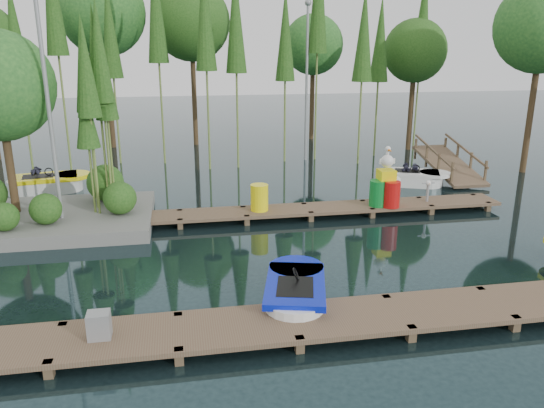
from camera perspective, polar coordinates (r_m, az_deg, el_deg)
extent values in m
plane|color=#1D3236|center=(14.50, -1.60, -4.83)|extent=(90.00, 90.00, 0.00)
cube|color=brown|center=(10.39, 2.19, -12.60)|extent=(18.00, 1.50, 0.10)
cube|color=brown|center=(10.04, -22.82, -16.53)|extent=(0.16, 0.16, 0.50)
cube|color=brown|center=(11.10, -21.47, -13.01)|extent=(0.16, 0.16, 0.50)
cube|color=brown|center=(9.77, -9.94, -16.34)|extent=(0.16, 0.16, 0.50)
cube|color=brown|center=(10.85, -10.01, -12.72)|extent=(0.16, 0.16, 0.50)
cube|color=brown|center=(9.97, 2.97, -15.35)|extent=(0.16, 0.16, 0.50)
cube|color=brown|center=(11.03, 1.47, -11.93)|extent=(0.16, 0.16, 0.50)
cube|color=brown|center=(10.60, 14.71, -13.80)|extent=(0.16, 0.16, 0.50)
cube|color=brown|center=(11.60, 12.12, -10.77)|extent=(0.16, 0.16, 0.50)
cube|color=brown|center=(11.61, 24.63, -12.03)|extent=(0.16, 0.16, 0.50)
cube|color=brown|center=(12.53, 21.40, -9.46)|extent=(0.16, 0.16, 0.50)
cube|color=brown|center=(16.90, 0.48, -0.73)|extent=(15.00, 1.20, 0.10)
cube|color=brown|center=(16.76, -23.84, -3.10)|extent=(0.16, 0.16, 0.50)
cube|color=brown|center=(17.64, -23.16, -2.06)|extent=(0.16, 0.16, 0.50)
cube|color=brown|center=(16.38, -16.95, -2.81)|extent=(0.16, 0.16, 0.50)
cube|color=brown|center=(17.28, -16.61, -1.76)|extent=(0.16, 0.16, 0.50)
cube|color=brown|center=(16.24, -9.83, -2.47)|extent=(0.16, 0.16, 0.50)
cube|color=brown|center=(17.15, -9.87, -1.42)|extent=(0.16, 0.16, 0.50)
cube|color=brown|center=(16.36, -2.71, -2.09)|extent=(0.16, 0.16, 0.50)
cube|color=brown|center=(17.26, -3.13, -1.07)|extent=(0.16, 0.16, 0.50)
cube|color=brown|center=(16.72, 4.20, -1.69)|extent=(0.16, 0.16, 0.50)
cube|color=brown|center=(17.61, 3.43, -0.71)|extent=(0.16, 0.16, 0.50)
cube|color=brown|center=(17.32, 10.72, -1.29)|extent=(0.16, 0.16, 0.50)
cube|color=brown|center=(18.18, 9.66, -0.36)|extent=(0.16, 0.16, 0.50)
cube|color=brown|center=(18.12, 16.73, -0.91)|extent=(0.16, 0.16, 0.50)
cube|color=brown|center=(18.94, 15.45, -0.04)|extent=(0.16, 0.16, 0.50)
cube|color=brown|center=(19.11, 22.18, -0.55)|extent=(0.16, 0.16, 0.50)
cube|color=brown|center=(19.89, 20.74, 0.26)|extent=(0.16, 0.16, 0.50)
cube|color=slate|center=(17.60, -22.88, -1.62)|extent=(6.20, 4.20, 0.42)
sphere|color=#2D5B1C|center=(16.43, -23.17, -0.50)|extent=(0.90, 0.90, 0.90)
sphere|color=#2D5B1C|center=(18.23, -17.49, 2.20)|extent=(1.20, 1.20, 1.20)
sphere|color=#2D5B1C|center=(16.34, -26.85, -1.25)|extent=(0.80, 0.80, 0.80)
sphere|color=#2D5B1C|center=(16.65, -16.05, 0.62)|extent=(1.00, 1.00, 1.00)
cylinder|color=#45321D|center=(17.79, -26.42, 4.21)|extent=(0.24, 0.24, 3.60)
cylinder|color=olive|center=(17.21, -17.83, 8.07)|extent=(0.07, 0.07, 5.93)
cone|color=#2D5B1C|center=(17.05, -18.47, 14.97)|extent=(0.70, 0.70, 2.97)
cylinder|color=olive|center=(17.12, -18.92, 7.47)|extent=(0.07, 0.07, 5.66)
cone|color=#2D5B1C|center=(16.94, -19.57, 14.09)|extent=(0.70, 0.70, 2.83)
cylinder|color=olive|center=(17.27, -17.10, 6.97)|extent=(0.07, 0.07, 5.22)
cone|color=#2D5B1C|center=(17.07, -17.63, 13.02)|extent=(0.70, 0.70, 2.61)
cylinder|color=olive|center=(16.50, -18.76, 6.93)|extent=(0.07, 0.07, 5.53)
cone|color=#2D5B1C|center=(16.31, -19.41, 13.63)|extent=(0.70, 0.70, 2.76)
cylinder|color=olive|center=(16.78, -18.95, 4.42)|extent=(0.07, 0.07, 4.01)
cone|color=#2D5B1C|center=(16.56, -19.41, 9.16)|extent=(0.70, 0.70, 2.01)
cylinder|color=olive|center=(17.07, -17.48, 8.34)|extent=(0.07, 0.07, 6.11)
cone|color=#2D5B1C|center=(16.92, -18.14, 15.51)|extent=(0.70, 0.70, 3.05)
cylinder|color=#45321D|center=(25.13, 26.18, 9.85)|extent=(0.26, 0.26, 6.06)
sphere|color=#32712A|center=(25.03, 27.11, 16.71)|extent=(3.81, 3.81, 3.81)
cylinder|color=#45321D|center=(28.74, 14.77, 10.63)|extent=(0.26, 0.26, 5.02)
sphere|color=#2D5B1C|center=(28.60, 15.16, 15.63)|extent=(3.16, 3.16, 3.16)
cylinder|color=#45321D|center=(31.12, 4.34, 11.83)|extent=(0.26, 0.26, 5.31)
sphere|color=#32712A|center=(31.01, 4.45, 16.72)|extent=(3.34, 3.34, 3.34)
cylinder|color=#45321D|center=(29.45, -8.42, 12.55)|extent=(0.26, 0.26, 6.46)
sphere|color=#2D5B1C|center=(29.40, -8.70, 18.83)|extent=(4.06, 4.06, 4.06)
cylinder|color=#45321D|center=(29.60, -17.20, 12.39)|extent=(0.26, 0.26, 6.85)
sphere|color=#32712A|center=(29.57, -17.81, 19.01)|extent=(4.31, 4.31, 4.31)
cylinder|color=olive|center=(24.41, -25.32, 11.49)|extent=(0.09, 0.09, 7.48)
cone|color=#2D5B1C|center=(24.36, -25.96, 16.37)|extent=(0.90, 0.90, 4.11)
cylinder|color=olive|center=(24.61, -21.96, 14.47)|extent=(0.09, 0.09, 9.66)
cylinder|color=olive|center=(25.35, -16.66, 12.76)|extent=(0.09, 0.09, 7.69)
cone|color=#2D5B1C|center=(25.32, -17.09, 17.61)|extent=(0.90, 0.90, 4.23)
cylinder|color=olive|center=(24.83, -12.04, 14.51)|extent=(0.09, 0.09, 8.99)
cone|color=#2D5B1C|center=(24.87, -12.42, 20.31)|extent=(0.90, 0.90, 4.94)
cylinder|color=olive|center=(23.26, -7.03, 13.93)|extent=(0.09, 0.09, 8.44)
cone|color=#2D5B1C|center=(23.27, -7.25, 19.75)|extent=(0.90, 0.90, 4.64)
cylinder|color=olive|center=(23.51, -3.83, 13.78)|extent=(0.09, 0.09, 8.22)
cone|color=#2D5B1C|center=(23.50, -3.95, 19.39)|extent=(0.90, 0.90, 4.52)
cylinder|color=olive|center=(24.75, 1.41, 13.02)|extent=(0.09, 0.09, 7.41)
cone|color=#2D5B1C|center=(24.70, 1.44, 17.83)|extent=(0.90, 0.90, 4.07)
cylinder|color=olive|center=(25.27, 4.87, 15.74)|extent=(0.09, 0.09, 9.77)
cylinder|color=olive|center=(24.63, 9.61, 12.78)|extent=(0.09, 0.09, 7.40)
cone|color=#2D5B1C|center=(24.58, 9.85, 17.60)|extent=(0.90, 0.90, 4.07)
cylinder|color=olive|center=(26.61, 11.33, 12.70)|extent=(0.09, 0.09, 7.14)
cone|color=#2D5B1C|center=(26.55, 11.58, 17.00)|extent=(0.90, 0.90, 3.93)
cylinder|color=olive|center=(28.49, 15.58, 14.15)|extent=(0.09, 0.09, 8.61)
cone|color=#2D5B1C|center=(28.51, 15.98, 18.99)|extent=(0.90, 0.90, 4.74)
cylinder|color=gray|center=(16.32, -22.84, 9.03)|extent=(0.12, 0.12, 7.00)
cylinder|color=gray|center=(25.12, 3.74, 12.59)|extent=(0.12, 0.12, 7.00)
sphere|color=gray|center=(25.11, 3.90, 20.80)|extent=(0.30, 0.30, 0.30)
cube|color=brown|center=(23.17, 18.44, 4.01)|extent=(1.50, 3.94, 0.95)
cube|color=brown|center=(21.46, 18.79, 3.12)|extent=(0.08, 0.08, 0.90)
cube|color=brown|center=(22.38, 17.49, 4.06)|extent=(0.08, 0.08, 0.90)
cube|color=brown|center=(23.32, 16.29, 4.93)|extent=(0.08, 0.08, 0.90)
cube|color=brown|center=(24.26, 15.18, 5.74)|extent=(0.08, 0.08, 0.90)
cube|color=brown|center=(22.73, 17.02, 5.45)|extent=(0.06, 3.54, 0.83)
cube|color=brown|center=(22.17, 21.98, 3.20)|extent=(0.08, 0.08, 0.90)
cube|color=brown|center=(23.06, 20.59, 4.12)|extent=(0.08, 0.08, 0.90)
cube|color=brown|center=(23.97, 19.31, 4.97)|extent=(0.08, 0.08, 0.90)
cube|color=brown|center=(24.89, 18.12, 5.76)|extent=(0.08, 0.08, 0.90)
cube|color=brown|center=(23.39, 20.10, 5.47)|extent=(0.06, 3.54, 0.83)
cube|color=white|center=(11.38, 2.51, -10.10)|extent=(1.46, 1.47, 0.55)
cylinder|color=white|center=(11.93, 2.59, -8.78)|extent=(1.46, 1.46, 0.55)
cylinder|color=white|center=(10.84, 2.43, -11.56)|extent=(1.46, 1.46, 0.55)
cube|color=#0718B8|center=(11.25, 2.53, -8.74)|extent=(1.70, 2.33, 0.14)
cylinder|color=#0718B8|center=(12.05, 2.64, -6.93)|extent=(1.49, 1.49, 0.14)
cube|color=black|center=(11.05, 2.51, -8.98)|extent=(0.96, 1.14, 0.06)
torus|color=black|center=(11.30, 2.56, -7.49)|extent=(0.21, 0.30, 0.27)
cube|color=white|center=(21.70, -23.16, 1.78)|extent=(1.54, 1.53, 0.60)
cylinder|color=white|center=(21.67, -21.42, 1.96)|extent=(1.53, 1.53, 0.60)
cylinder|color=white|center=(21.74, -24.89, 1.60)|extent=(1.53, 1.53, 0.60)
cube|color=#FFEC0D|center=(21.62, -23.26, 2.62)|extent=(2.49, 1.73, 0.15)
cylinder|color=#FFEC0D|center=(21.59, -20.72, 2.88)|extent=(1.56, 1.56, 0.15)
cube|color=black|center=(21.62, -23.85, 2.68)|extent=(1.21, 1.00, 0.07)
torus|color=black|center=(21.56, -22.89, 3.23)|extent=(0.33, 0.22, 0.29)
imported|color=#1E1E2D|center=(21.57, -24.08, 3.35)|extent=(0.53, 0.44, 1.07)
cube|color=white|center=(21.69, 14.79, 2.52)|extent=(1.54, 1.54, 0.54)
cylinder|color=white|center=(21.72, 16.35, 2.42)|extent=(1.54, 1.54, 0.54)
cylinder|color=white|center=(21.67, 13.24, 2.63)|extent=(1.54, 1.54, 0.54)
cube|color=white|center=(21.62, 14.85, 3.27)|extent=(2.34, 1.90, 0.14)
cylinder|color=white|center=(21.67, 17.12, 3.12)|extent=(1.57, 1.57, 0.14)
cube|color=black|center=(21.60, 14.34, 3.42)|extent=(1.17, 1.05, 0.06)
torus|color=black|center=(21.58, 15.28, 3.75)|extent=(0.30, 0.24, 0.26)
imported|color=#1E1E2D|center=(21.56, 14.25, 3.95)|extent=(0.47, 0.42, 0.88)
imported|color=#1E1E2D|center=(21.91, 15.13, 3.93)|extent=(0.37, 0.32, 0.66)
cube|color=gray|center=(10.18, -18.11, -12.28)|extent=(0.40, 0.34, 0.49)
cylinder|color=#FFEC0D|center=(16.67, -1.37, 0.70)|extent=(0.56, 0.56, 0.84)
cylinder|color=#0D7929|center=(17.48, 11.34, 1.14)|extent=(0.56, 0.56, 0.84)
cylinder|color=white|center=(17.94, 12.69, 1.46)|extent=(0.56, 0.56, 0.84)
cylinder|color=red|center=(17.45, 12.70, 1.03)|extent=(0.56, 0.56, 0.84)
cube|color=#FFEC0D|center=(17.52, 12.19, 3.11)|extent=(0.52, 0.52, 0.33)
sphere|color=white|center=(17.42, 12.28, 4.53)|extent=(0.41, 0.41, 0.41)
cylinder|color=white|center=(17.38, 12.33, 5.28)|extent=(0.09, 0.09, 0.28)
sphere|color=white|center=(17.35, 12.36, 5.80)|extent=(0.19, 0.19, 0.19)
cone|color=orange|center=(17.18, 12.60, 5.61)|extent=(0.09, 0.28, 0.09)
cube|color=white|center=(17.42, 12.28, 4.53)|extent=(0.52, 0.06, 0.17)
cylinder|color=gray|center=(18.42, 16.38, 1.09)|extent=(0.09, 0.09, 0.54)
sphere|color=white|center=(18.33, 16.47, 2.17)|extent=(0.18, 0.18, 0.18)
cube|color=gray|center=(18.33, 16.47, 2.17)|extent=(0.45, 0.04, 0.04)
cone|color=orange|center=(18.23, 16.62, 2.09)|extent=(0.04, 0.09, 0.04)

